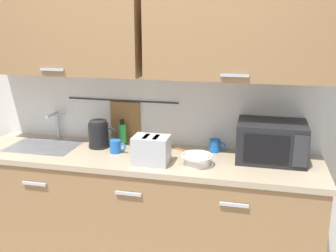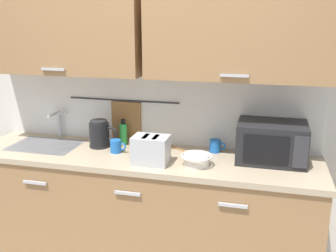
{
  "view_description": "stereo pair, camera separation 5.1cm",
  "coord_description": "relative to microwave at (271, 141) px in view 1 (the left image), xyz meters",
  "views": [
    {
      "loc": [
        0.79,
        -2.22,
        1.85
      ],
      "look_at": [
        0.19,
        0.33,
        1.12
      ],
      "focal_mm": 41.57,
      "sensor_mm": 36.0,
      "label": 1
    },
    {
      "loc": [
        0.84,
        -2.21,
        1.85
      ],
      "look_at": [
        0.19,
        0.33,
        1.12
      ],
      "focal_mm": 41.57,
      "sensor_mm": 36.0,
      "label": 2
    }
  ],
  "objects": [
    {
      "name": "mixing_bowl",
      "position": [
        -0.48,
        -0.22,
        -0.09
      ],
      "size": [
        0.21,
        0.21,
        0.08
      ],
      "color": "silver",
      "rests_on": "counter_unit"
    },
    {
      "name": "mug_by_kettle",
      "position": [
        -0.39,
        0.08,
        -0.09
      ],
      "size": [
        0.12,
        0.08,
        0.09
      ],
      "color": "blue",
      "rests_on": "counter_unit"
    },
    {
      "name": "mug_near_sink",
      "position": [
        -1.09,
        -0.11,
        -0.09
      ],
      "size": [
        0.12,
        0.08,
        0.09
      ],
      "color": "blue",
      "rests_on": "counter_unit"
    },
    {
      "name": "electric_kettle",
      "position": [
        -1.26,
        -0.01,
        -0.03
      ],
      "size": [
        0.23,
        0.16,
        0.21
      ],
      "color": "black",
      "rests_on": "counter_unit"
    },
    {
      "name": "sink_faucet",
      "position": [
        -1.69,
        0.12,
        0.01
      ],
      "size": [
        0.09,
        0.17,
        0.22
      ],
      "color": "#B2B5BA",
      "rests_on": "counter_unit"
    },
    {
      "name": "counter_unit",
      "position": [
        -0.91,
        -0.11,
        -0.58
      ],
      "size": [
        2.53,
        0.64,
        0.9
      ],
      "color": "#997047",
      "rests_on": "ground"
    },
    {
      "name": "microwave",
      "position": [
        0.0,
        0.0,
        0.0
      ],
      "size": [
        0.46,
        0.35,
        0.27
      ],
      "color": "black",
      "rests_on": "counter_unit"
    },
    {
      "name": "wooden_spoon",
      "position": [
        -0.59,
        0.02,
        -0.13
      ],
      "size": [
        0.25,
        0.17,
        0.01
      ],
      "color": "#9E7042",
      "rests_on": "counter_unit"
    },
    {
      "name": "back_wall_assembly",
      "position": [
        -0.9,
        0.12,
        0.49
      ],
      "size": [
        3.7,
        0.41,
        2.5
      ],
      "color": "silver",
      "rests_on": "ground"
    },
    {
      "name": "dish_soap_bottle",
      "position": [
        -1.12,
        0.1,
        -0.05
      ],
      "size": [
        0.06,
        0.06,
        0.2
      ],
      "color": "green",
      "rests_on": "counter_unit"
    },
    {
      "name": "toaster",
      "position": [
        -0.78,
        -0.25,
        -0.04
      ],
      "size": [
        0.26,
        0.17,
        0.19
      ],
      "color": "#B7BABF",
      "rests_on": "counter_unit"
    }
  ]
}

